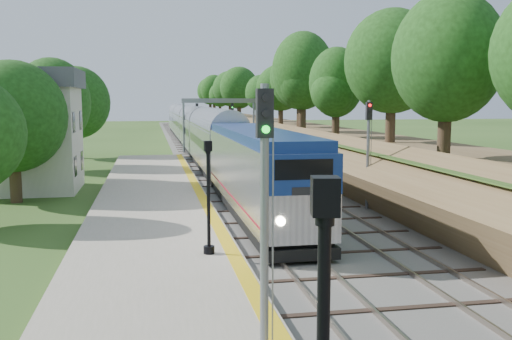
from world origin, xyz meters
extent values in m
cube|color=#4C4944|center=(2.00, 60.00, 0.06)|extent=(9.50, 170.00, 0.12)
cube|color=gray|center=(-0.72, 60.00, 0.20)|extent=(0.08, 170.00, 0.16)
cube|color=gray|center=(0.72, 60.00, 0.20)|extent=(0.08, 170.00, 0.16)
cube|color=gray|center=(3.28, 60.00, 0.20)|extent=(0.08, 170.00, 0.16)
cube|color=gray|center=(4.72, 60.00, 0.20)|extent=(0.08, 170.00, 0.16)
cube|color=gray|center=(-5.20, 16.00, 0.19)|extent=(6.40, 68.00, 0.38)
cube|color=gold|center=(-2.35, 16.00, 0.39)|extent=(0.55, 68.00, 0.01)
cube|color=brown|center=(11.50, 60.00, 1.50)|extent=(9.00, 170.00, 3.00)
cube|color=brown|center=(7.60, 60.00, 1.30)|extent=(4.47, 170.00, 4.54)
cylinder|color=#332316|center=(10.00, 60.00, 4.31)|extent=(0.60, 0.60, 2.62)
sphere|color=#17370F|center=(10.00, 60.00, 7.88)|extent=(5.70, 5.70, 5.70)
cylinder|color=#332316|center=(10.00, 110.00, 4.31)|extent=(0.60, 0.60, 2.62)
sphere|color=#17370F|center=(10.00, 110.00, 7.88)|extent=(5.70, 5.70, 5.70)
cube|color=beige|center=(-14.00, 30.00, 3.40)|extent=(8.00, 6.00, 6.80)
cube|color=#4C4E53|center=(-14.00, 30.00, 7.40)|extent=(8.60, 6.60, 1.20)
cube|color=black|center=(-9.99, 28.20, 1.80)|extent=(0.05, 1.10, 1.30)
cube|color=black|center=(-9.99, 31.80, 1.80)|extent=(0.05, 1.10, 1.30)
cube|color=black|center=(-9.99, 28.20, 4.60)|extent=(0.05, 1.10, 1.30)
cube|color=black|center=(-9.99, 31.80, 4.60)|extent=(0.05, 1.10, 1.30)
cylinder|color=slate|center=(-1.50, 55.00, 3.10)|extent=(0.24, 0.24, 6.20)
cylinder|color=slate|center=(6.50, 55.00, 3.10)|extent=(0.24, 0.24, 6.20)
cube|color=slate|center=(2.50, 55.00, 5.95)|extent=(8.40, 0.25, 0.50)
cube|color=black|center=(0.00, 54.85, 5.20)|extent=(0.30, 0.20, 0.90)
cube|color=black|center=(4.00, 54.85, 5.20)|extent=(0.30, 0.20, 0.90)
cylinder|color=#332316|center=(-12.00, 26.00, 1.22)|extent=(0.60, 0.60, 2.45)
sphere|color=#17370F|center=(-12.00, 26.00, 4.55)|extent=(5.32, 5.32, 5.32)
cylinder|color=#332316|center=(-12.00, 42.00, 1.22)|extent=(0.60, 0.60, 2.45)
sphere|color=#17370F|center=(-12.00, 42.00, 4.55)|extent=(5.32, 5.32, 5.32)
cube|color=black|center=(0.00, 18.27, 0.57)|extent=(2.64, 16.55, 0.57)
cube|color=#B7BAC1|center=(0.00, 18.27, 2.48)|extent=(2.87, 17.24, 3.26)
cube|color=navy|center=(0.00, 18.27, 4.32)|extent=(2.76, 16.55, 0.42)
cube|color=navy|center=(0.00, 9.62, 3.39)|extent=(2.85, 0.10, 1.44)
cube|color=black|center=(0.00, 9.58, 3.59)|extent=(2.11, 0.06, 0.72)
cube|color=maroon|center=(0.00, 18.27, 1.38)|extent=(2.89, 16.90, 0.10)
cube|color=#B7BAC1|center=(0.00, 37.08, 2.15)|extent=(2.87, 19.16, 3.74)
cube|color=#B7BAC1|center=(0.00, 56.84, 2.15)|extent=(2.87, 19.16, 3.74)
cube|color=#B7BAC1|center=(0.00, 76.60, 2.15)|extent=(2.87, 19.16, 3.74)
cube|color=#B7BAC1|center=(0.00, 96.36, 2.15)|extent=(2.87, 19.16, 3.74)
cube|color=black|center=(-3.40, -3.61, 4.94)|extent=(0.35, 0.35, 0.43)
cube|color=silver|center=(-3.40, -3.61, 4.94)|extent=(0.25, 0.25, 0.32)
cylinder|color=black|center=(-3.22, 10.91, 0.52)|extent=(0.41, 0.41, 0.28)
cylinder|color=black|center=(-3.22, 10.91, 2.34)|extent=(0.13, 0.13, 3.64)
cube|color=black|center=(-3.22, 10.91, 4.35)|extent=(0.29, 0.29, 0.37)
cube|color=silver|center=(-3.22, 10.91, 4.35)|extent=(0.21, 0.21, 0.28)
cylinder|color=slate|center=(-2.90, 2.19, 3.35)|extent=(0.18, 0.18, 5.95)
cube|color=black|center=(-2.90, 2.19, 5.71)|extent=(0.35, 0.23, 1.03)
cylinder|color=#0CE526|center=(-2.90, 2.06, 5.71)|extent=(0.16, 0.06, 0.16)
cylinder|color=slate|center=(6.20, 19.24, 3.06)|extent=(0.17, 0.17, 5.87)
cube|color=black|center=(6.20, 19.24, 5.42)|extent=(0.32, 0.21, 0.95)
cylinder|color=#FF0C0C|center=(6.20, 19.12, 5.42)|extent=(0.15, 0.06, 0.15)
camera|label=1|loc=(-5.27, -9.51, 5.98)|focal=40.00mm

